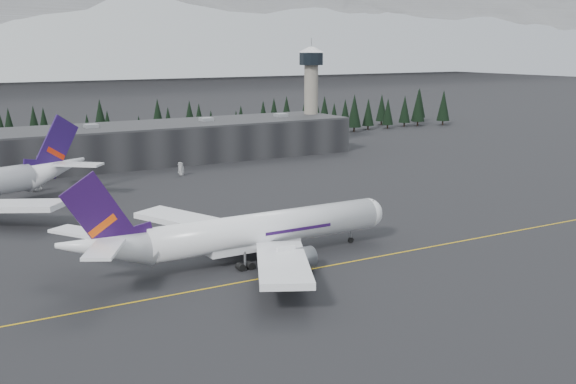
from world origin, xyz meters
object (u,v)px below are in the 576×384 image
gse_vehicle_a (36,189)px  jet_main (239,233)px  control_tower (311,85)px  terminal (123,145)px  gse_vehicle_b (182,173)px

gse_vehicle_a → jet_main: bearing=-78.9°
control_tower → jet_main: 152.25m
jet_main → gse_vehicle_a: 86.89m
terminal → gse_vehicle_b: size_ratio=38.84×
terminal → gse_vehicle_a: (-34.43, -31.77, -5.58)m
gse_vehicle_b → jet_main: bearing=-38.1°
control_tower → gse_vehicle_b: bearing=-154.0°
terminal → control_tower: size_ratio=4.24×
gse_vehicle_b → terminal: bearing=173.2°
gse_vehicle_a → terminal: bearing=42.4°
terminal → control_tower: bearing=2.3°
jet_main → gse_vehicle_b: jet_main is taller
control_tower → gse_vehicle_a: size_ratio=7.26×
terminal → jet_main: 118.07m
gse_vehicle_a → gse_vehicle_b: size_ratio=1.26×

